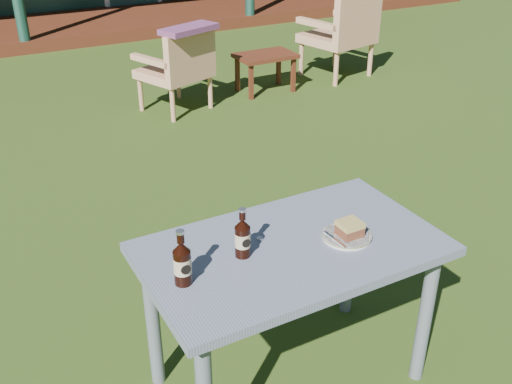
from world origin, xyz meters
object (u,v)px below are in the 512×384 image
armchair_left (179,66)px  side_table (265,59)px  cake_slice (350,228)px  armchair_right (344,31)px  cola_bottle_far (182,263)px  plate (347,236)px  cafe_table (291,266)px  cola_bottle_near (243,237)px

armchair_left → side_table: armchair_left is taller
cake_slice → armchair_right: 4.57m
cola_bottle_far → armchair_right: cola_bottle_far is taller
side_table → plate: bearing=-114.9°
cafe_table → plate: 0.26m
cake_slice → side_table: 4.05m
side_table → cola_bottle_near: bearing=-120.8°
cafe_table → plate: size_ratio=5.88×
plate → cola_bottle_near: bearing=168.4°
cake_slice → armchair_right: armchair_right is taller
cola_bottle_far → side_table: bearing=56.4°
cafe_table → side_table: (1.92, 3.59, -0.28)m
cola_bottle_far → armchair_right: bearing=47.0°
cola_bottle_near → cola_bottle_far: size_ratio=0.94×
cake_slice → armchair_left: cake_slice is taller
cola_bottle_near → side_table: bearing=59.2°
armchair_right → side_table: (-1.00, -0.03, -0.17)m
cola_bottle_near → armchair_left: 3.64m
cola_bottle_far → plate: bearing=-2.9°
plate → armchair_right: (2.69, 3.68, -0.21)m
cafe_table → cola_bottle_far: size_ratio=5.41×
cola_bottle_far → cake_slice: bearing=-3.4°
armchair_left → cake_slice: bearing=-101.1°
cola_bottle_far → armchair_left: 3.78m
plate → cake_slice: bearing=-42.9°
cola_bottle_far → armchair_right: size_ratio=0.24×
plate → cola_bottle_far: cola_bottle_far is taller
cafe_table → armchair_right: 4.65m
cake_slice → armchair_left: (0.69, 3.53, -0.32)m
cafe_table → armchair_right: size_ratio=1.31×
armchair_left → armchair_right: armchair_right is taller
cake_slice → plate: bearing=137.1°
cafe_table → armchair_left: bearing=75.1°
cola_bottle_far → armchair_left: bearing=68.1°
cafe_table → cola_bottle_far: cola_bottle_far is taller
armchair_right → side_table: 1.01m
cake_slice → cola_bottle_near: 0.45m
cola_bottle_near → armchair_left: size_ratio=0.27×
armchair_left → armchair_right: (2.00, 0.15, 0.07)m
cake_slice → cola_bottle_near: bearing=167.7°
plate → armchair_right: armchair_right is taller
cafe_table → side_table: 4.08m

